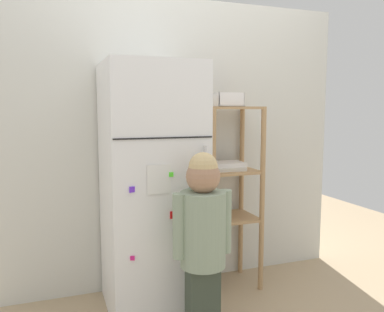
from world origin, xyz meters
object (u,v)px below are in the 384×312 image
object	(u,v)px
pantry_shelf_unit	(228,181)
fruit_bin	(227,101)
refrigerator	(152,188)
child_standing	(203,229)

from	to	relation	value
pantry_shelf_unit	fruit_bin	size ratio (longest dim) A/B	6.73
refrigerator	fruit_bin	bearing A→B (deg)	12.48
child_standing	fruit_bin	distance (m)	1.03
child_standing	fruit_bin	size ratio (longest dim) A/B	5.47
child_standing	pantry_shelf_unit	bearing A→B (deg)	54.43
pantry_shelf_unit	fruit_bin	xyz separation A→B (m)	(-0.01, 0.00, 0.57)
fruit_bin	pantry_shelf_unit	bearing A→B (deg)	-13.79
child_standing	fruit_bin	xyz separation A→B (m)	(0.42, 0.61, 0.71)
fruit_bin	child_standing	bearing A→B (deg)	-124.78
refrigerator	pantry_shelf_unit	world-z (taller)	refrigerator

